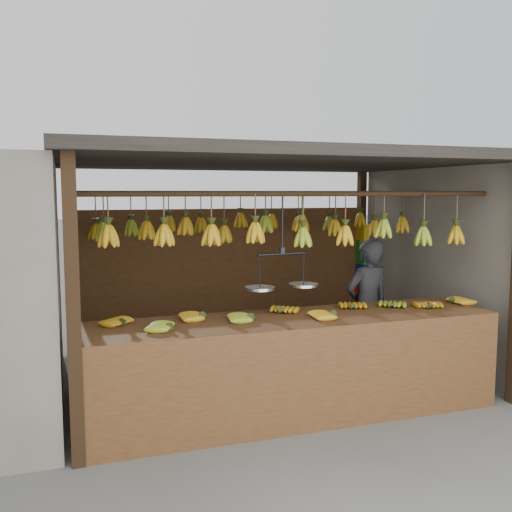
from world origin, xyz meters
name	(u,v)px	position (x,y,z in m)	size (l,w,h in m)	color
ground	(265,376)	(0.00, 0.00, 0.00)	(80.00, 80.00, 0.00)	#5B5B57
stall	(255,196)	(0.00, 0.33, 1.97)	(4.30, 3.30, 2.40)	black
counter	(299,341)	(-0.12, -1.23, 0.72)	(3.76, 0.86, 0.96)	#57341A
hanging_bananas	(265,228)	(0.00, 0.01, 1.63)	(3.57, 2.23, 0.39)	#C69015
balance_scale	(282,281)	(-0.19, -1.00, 1.21)	(0.70, 0.30, 0.85)	black
vendor	(367,308)	(1.09, -0.30, 0.75)	(0.55, 0.36, 1.51)	#262628
bag_bundles	(362,266)	(1.94, 1.35, 0.98)	(0.08, 0.26, 1.24)	yellow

